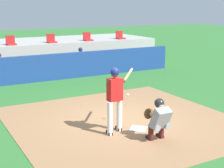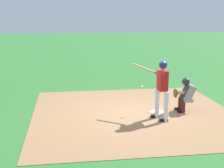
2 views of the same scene
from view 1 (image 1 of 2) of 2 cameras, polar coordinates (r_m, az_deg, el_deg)
The scene contains 14 objects.
ground_plane at distance 10.10m, azimuth 1.95°, elevation -6.33°, with size 80.00×80.00×0.00m, color #2D6B2D.
dirt_infield at distance 10.10m, azimuth 1.95°, elevation -6.29°, with size 6.40×6.40×0.01m, color #936B47.
home_plate at distance 9.46m, azimuth 4.47°, elevation -7.59°, with size 0.44×0.44×0.02m, color white.
batter_at_plate at distance 8.90m, azimuth 0.57°, elevation -2.04°, with size 1.25×0.87×1.80m.
catcher_crouched at distance 8.58m, azimuth 7.89°, elevation -5.74°, with size 0.50×1.81×1.13m.
dugout_wall at distance 15.70m, azimuth -10.40°, elevation 2.81°, with size 13.00×0.30×1.20m, color navy.
dugout_bench at distance 16.70m, azimuth -11.46°, elevation 2.07°, with size 11.80×0.44×0.45m, color olive.
dugout_player_1 at distance 15.98m, azimuth -18.47°, elevation 2.79°, with size 0.49×0.70×1.30m.
dugout_player_2 at distance 17.16m, azimuth -5.16°, elevation 4.10°, with size 0.49×0.70×1.30m.
stands_platform at distance 19.85m, azimuth -14.57°, elevation 5.04°, with size 15.00×4.40×1.40m, color #9E9E99.
stadium_seat_2 at distance 18.03m, azimuth -16.81°, elevation 6.79°, with size 0.46×0.46×0.48m.
stadium_seat_3 at distance 18.62m, azimuth -10.26°, elevation 7.33°, with size 0.46×0.46×0.48m.
stadium_seat_4 at distance 19.43m, azimuth -4.16°, elevation 7.74°, with size 0.46×0.46×0.48m.
stadium_seat_5 at distance 20.43m, azimuth 1.40°, elevation 8.04°, with size 0.46×0.46×0.48m.
Camera 1 is at (-4.94, -8.14, 3.38)m, focal length 53.79 mm.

